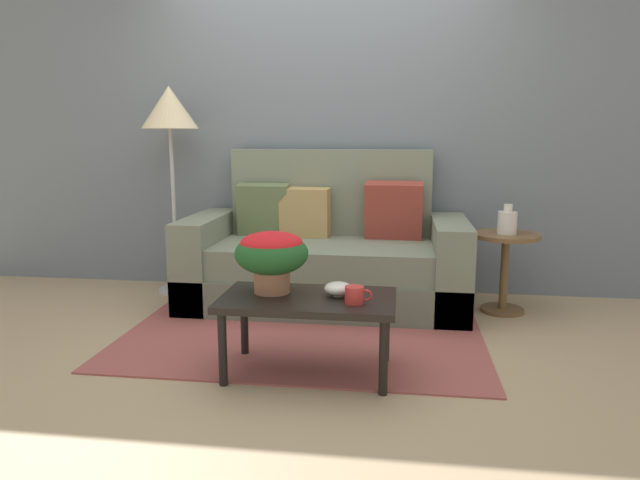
# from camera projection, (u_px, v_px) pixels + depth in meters

# --- Properties ---
(ground_plane) EXTENTS (14.00, 14.00, 0.00)m
(ground_plane) POSITION_uv_depth(u_px,v_px,m) (301.00, 339.00, 3.55)
(ground_plane) COLOR tan
(wall_back) EXTENTS (6.40, 0.12, 2.62)m
(wall_back) POSITION_uv_depth(u_px,v_px,m) (327.00, 124.00, 4.55)
(wall_back) COLOR slate
(wall_back) RESTS_ON ground
(area_rug) EXTENTS (2.20, 1.69, 0.01)m
(area_rug) POSITION_uv_depth(u_px,v_px,m) (305.00, 329.00, 3.71)
(area_rug) COLOR #994C47
(area_rug) RESTS_ON ground
(couch) EXTENTS (2.01, 0.91, 1.12)m
(couch) POSITION_uv_depth(u_px,v_px,m) (326.00, 258.00, 4.25)
(couch) COLOR #626B59
(couch) RESTS_ON ground
(coffee_table) EXTENTS (0.90, 0.51, 0.42)m
(coffee_table) POSITION_uv_depth(u_px,v_px,m) (308.00, 306.00, 2.98)
(coffee_table) COLOR black
(coffee_table) RESTS_ON ground
(side_table) EXTENTS (0.46, 0.46, 0.56)m
(side_table) POSITION_uv_depth(u_px,v_px,m) (505.00, 258.00, 4.03)
(side_table) COLOR brown
(side_table) RESTS_ON ground
(floor_lamp) EXTENTS (0.43, 0.43, 1.59)m
(floor_lamp) POSITION_uv_depth(u_px,v_px,m) (170.00, 117.00, 4.38)
(floor_lamp) COLOR #B2B2B7
(floor_lamp) RESTS_ON ground
(potted_plant) EXTENTS (0.38, 0.38, 0.32)m
(potted_plant) POSITION_uv_depth(u_px,v_px,m) (272.00, 254.00, 3.02)
(potted_plant) COLOR #A36B4C
(potted_plant) RESTS_ON coffee_table
(coffee_mug) EXTENTS (0.14, 0.09, 0.09)m
(coffee_mug) POSITION_uv_depth(u_px,v_px,m) (355.00, 295.00, 2.85)
(coffee_mug) COLOR red
(coffee_mug) RESTS_ON coffee_table
(snack_bowl) EXTENTS (0.15, 0.15, 0.07)m
(snack_bowl) POSITION_uv_depth(u_px,v_px,m) (338.00, 289.00, 2.98)
(snack_bowl) COLOR silver
(snack_bowl) RESTS_ON coffee_table
(table_vase) EXTENTS (0.13, 0.13, 0.20)m
(table_vase) POSITION_uv_depth(u_px,v_px,m) (507.00, 222.00, 3.97)
(table_vase) COLOR silver
(table_vase) RESTS_ON side_table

